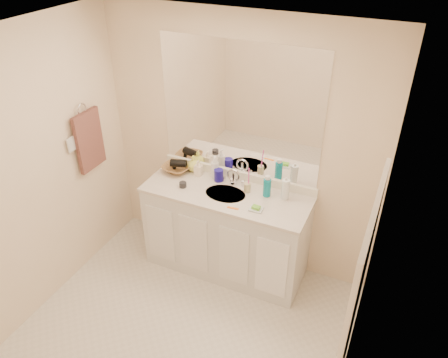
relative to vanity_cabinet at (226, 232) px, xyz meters
name	(u,v)px	position (x,y,z in m)	size (l,w,h in m)	color
floor	(175,345)	(0.00, -1.02, -0.42)	(2.60, 2.60, 0.00)	silver
ceiling	(147,51)	(0.00, -1.02, 1.97)	(2.60, 2.60, 0.02)	white
wall_back	(239,148)	(0.00, 0.28, 0.77)	(2.60, 0.02, 2.40)	#FDE4C6
wall_left	(20,186)	(-1.30, -1.02, 0.77)	(0.02, 2.60, 2.40)	#FDE4C6
wall_right	(361,290)	(1.30, -1.02, 0.77)	(0.02, 2.60, 2.40)	#FDE4C6
vanity_cabinet	(226,232)	(0.00, 0.00, 0.00)	(1.50, 0.55, 0.85)	silver
countertop	(226,194)	(0.00, 0.00, 0.44)	(1.52, 0.57, 0.03)	silver
backsplash	(238,175)	(0.00, 0.26, 0.50)	(1.52, 0.03, 0.08)	white
sink_basin	(225,195)	(0.00, -0.02, 0.44)	(0.37, 0.37, 0.02)	beige
faucet	(234,179)	(0.00, 0.16, 0.51)	(0.02, 0.02, 0.11)	silver
mirror	(239,111)	(0.00, 0.27, 1.14)	(1.48, 0.01, 1.20)	white
blue_mug	(219,175)	(-0.15, 0.15, 0.51)	(0.09, 0.09, 0.12)	#1B148C
tan_cup	(247,188)	(0.16, 0.09, 0.50)	(0.06, 0.06, 0.08)	#C4BB8A
toothbrush	(249,177)	(0.17, 0.09, 0.60)	(0.01, 0.01, 0.20)	#FF43B5
mouthwash_bottle	(267,188)	(0.34, 0.10, 0.54)	(0.07, 0.07, 0.16)	#0C839B
clear_pump_bottle	(285,189)	(0.50, 0.13, 0.55)	(0.07, 0.07, 0.18)	white
soap_dish	(256,209)	(0.34, -0.14, 0.46)	(0.11, 0.09, 0.01)	silver
green_soap	(256,207)	(0.34, -0.14, 0.48)	(0.07, 0.05, 0.02)	#67C02F
orange_comb	(233,208)	(0.15, -0.20, 0.46)	(0.10, 0.02, 0.00)	orange
dark_jar	(183,185)	(-0.40, -0.08, 0.48)	(0.07, 0.07, 0.05)	black
soap_bottle_white	(215,167)	(-0.20, 0.19, 0.57)	(0.09, 0.09, 0.22)	white
soap_bottle_cream	(198,168)	(-0.36, 0.16, 0.53)	(0.07, 0.07, 0.15)	#FFEDCF
soap_bottle_yellow	(194,163)	(-0.44, 0.22, 0.53)	(0.12, 0.12, 0.16)	#E1E659
wicker_basket	(177,168)	(-0.59, 0.14, 0.49)	(0.27, 0.27, 0.07)	olive
hair_dryer	(179,163)	(-0.57, 0.14, 0.54)	(0.08, 0.08, 0.15)	black
towel_ring	(82,109)	(-1.27, -0.25, 1.12)	(0.11, 0.11, 0.01)	silver
hand_towel	(89,141)	(-1.25, -0.25, 0.82)	(0.04, 0.32, 0.55)	#492B27
switch_plate	(71,144)	(-1.27, -0.45, 0.88)	(0.01, 0.09, 0.13)	silver
door	(343,353)	(1.29, -1.32, 0.57)	(0.02, 0.82, 2.00)	white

